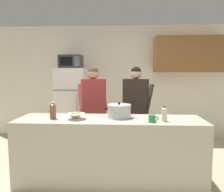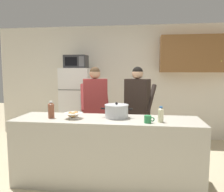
{
  "view_description": "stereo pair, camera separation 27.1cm",
  "coord_description": "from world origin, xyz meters",
  "views": [
    {
      "loc": [
        0.2,
        -3.01,
        1.58
      ],
      "look_at": [
        0.0,
        0.55,
        1.17
      ],
      "focal_mm": 35.95,
      "sensor_mm": 36.0,
      "label": 1
    },
    {
      "loc": [
        0.47,
        -2.99,
        1.58
      ],
      "look_at": [
        0.0,
        0.55,
        1.17
      ],
      "focal_mm": 35.95,
      "sensor_mm": 36.0,
      "label": 2
    }
  ],
  "objects": [
    {
      "name": "back_wall_unit",
      "position": [
        0.28,
        2.26,
        1.41
      ],
      "size": [
        6.0,
        0.48,
        2.6
      ],
      "color": "silver",
      "rests_on": "ground"
    },
    {
      "name": "refrigerator",
      "position": [
        -0.96,
        1.85,
        0.81
      ],
      "size": [
        0.64,
        0.68,
        1.63
      ],
      "color": "white",
      "rests_on": "ground"
    },
    {
      "name": "kitchen_island",
      "position": [
        0.0,
        0.0,
        0.46
      ],
      "size": [
        2.55,
        0.68,
        0.92
      ],
      "primitive_type": "cube",
      "color": "#BCB7A8",
      "rests_on": "ground"
    },
    {
      "name": "microwave",
      "position": [
        -0.96,
        1.83,
        1.77
      ],
      "size": [
        0.48,
        0.37,
        0.28
      ],
      "color": "#2D2D30",
      "rests_on": "refrigerator"
    },
    {
      "name": "coffee_mug",
      "position": [
        0.55,
        -0.19,
        0.97
      ],
      "size": [
        0.13,
        0.09,
        0.1
      ],
      "color": "#2D8C4C",
      "rests_on": "kitchen_island"
    },
    {
      "name": "person_by_sink",
      "position": [
        0.4,
        0.91,
        1.02
      ],
      "size": [
        0.6,
        0.55,
        1.64
      ],
      "color": "#33384C",
      "rests_on": "ground"
    },
    {
      "name": "bottle_mid_counter",
      "position": [
        -0.77,
        -0.07,
        1.04
      ],
      "size": [
        0.08,
        0.08,
        0.24
      ],
      "color": "brown",
      "rests_on": "kitchen_island"
    },
    {
      "name": "ground_plane",
      "position": [
        0.0,
        0.0,
        0.0
      ],
      "size": [
        14.0,
        14.0,
        0.0
      ],
      "primitive_type": "plane",
      "color": "#C6B793"
    },
    {
      "name": "bottle_near_edge",
      "position": [
        0.72,
        -0.12,
        1.02
      ],
      "size": [
        0.07,
        0.07,
        0.2
      ],
      "color": "beige",
      "rests_on": "kitchen_island"
    },
    {
      "name": "person_near_pot",
      "position": [
        -0.35,
        0.89,
        1.02
      ],
      "size": [
        0.58,
        0.52,
        1.64
      ],
      "color": "#726656",
      "rests_on": "ground"
    },
    {
      "name": "bread_bowl",
      "position": [
        -0.45,
        -0.07,
        0.97
      ],
      "size": [
        0.25,
        0.25,
        0.1
      ],
      "color": "white",
      "rests_on": "kitchen_island"
    },
    {
      "name": "cooking_pot",
      "position": [
        0.13,
        0.07,
        1.01
      ],
      "size": [
        0.44,
        0.33,
        0.22
      ],
      "color": "silver",
      "rests_on": "kitchen_island"
    }
  ]
}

